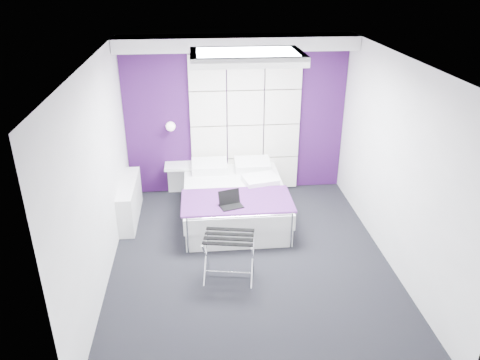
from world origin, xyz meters
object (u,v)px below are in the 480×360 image
(radiator, at_px, (130,201))
(luggage_rack, at_px, (229,257))
(bed, at_px, (234,201))
(nightstand, at_px, (178,166))
(wall_lamp, at_px, (171,126))
(laptop, at_px, (231,202))

(radiator, distance_m, luggage_rack, 2.12)
(bed, relative_size, nightstand, 4.30)
(wall_lamp, bearing_deg, luggage_rack, -72.40)
(wall_lamp, relative_size, bed, 0.08)
(radiator, height_order, nightstand, radiator)
(wall_lamp, bearing_deg, laptop, -60.27)
(laptop, bearing_deg, radiator, 137.25)
(bed, xyz_separation_m, luggage_rack, (-0.19, -1.50, 0.02))
(nightstand, relative_size, laptop, 1.44)
(radiator, relative_size, laptop, 3.95)
(wall_lamp, xyz_separation_m, bed, (0.94, -0.86, -0.94))
(wall_lamp, bearing_deg, nightstand, -26.19)
(wall_lamp, distance_m, radiator, 1.35)
(nightstand, xyz_separation_m, laptop, (0.76, -1.44, 0.05))
(wall_lamp, xyz_separation_m, nightstand, (0.08, -0.04, -0.69))
(luggage_rack, distance_m, laptop, 0.94)
(wall_lamp, relative_size, nightstand, 0.34)
(radiator, height_order, luggage_rack, radiator)
(nightstand, bearing_deg, radiator, -135.05)
(radiator, xyz_separation_m, luggage_rack, (1.39, -1.60, -0.01))
(wall_lamp, distance_m, bed, 1.58)
(radiator, distance_m, bed, 1.58)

